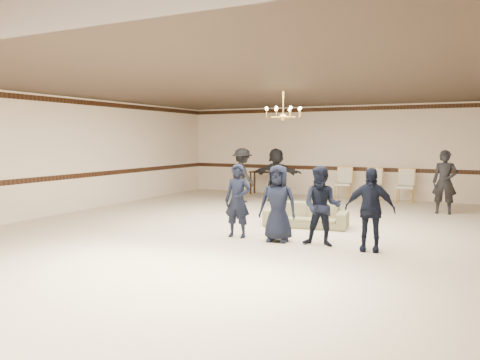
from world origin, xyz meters
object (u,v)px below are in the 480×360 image
Objects in this scene: boy_a at (238,201)px; boy_b at (278,203)px; adult_right at (445,182)px; banquet_chair_mid at (373,185)px; settee at (306,215)px; adult_left at (242,175)px; console_table at (264,183)px; boy_c at (322,206)px; banquet_chair_right at (405,186)px; adult_mid at (276,175)px; banquet_chair_left at (343,184)px; chandelier at (283,103)px; boy_d at (370,209)px.

boy_b is (0.90, -0.00, 0.00)m from boy_a.
adult_right is (3.68, 5.23, 0.11)m from boy_a.
settee is at bearing -93.16° from banquet_chair_mid.
boy_b is 5.89m from adult_left.
console_table is (-2.55, 7.20, -0.34)m from boy_a.
banquet_chair_right is (0.65, 7.00, -0.23)m from boy_c.
adult_mid is at bearing 100.52° from boy_a.
settee is 1.10× the size of adult_right.
adult_mid reaches higher than banquet_chair_right.
boy_a reaches higher than banquet_chair_mid.
adult_left is 1.63× the size of banquet_chair_mid.
adult_mid is 3.20m from banquet_chair_mid.
banquet_chair_mid is 1.00m from banquet_chair_right.
boy_c is at bearing -53.53° from console_table.
adult_mid is 1.63× the size of banquet_chair_mid.
boy_b reaches higher than banquet_chair_mid.
banquet_chair_left is (-1.35, 7.00, -0.23)m from boy_c.
adult_mid reaches higher than console_table.
settee is 5.27m from banquet_chair_mid.
chandelier is at bearing 109.06° from adult_mid.
banquet_chair_right is at bearing 68.00° from chandelier.
console_table is (-2.87, 5.47, -2.45)m from chandelier.
adult_left is (-4.12, 4.93, 0.11)m from boy_c.
chandelier is 2.66m from settee.
adult_right is at bearing 65.02° from boy_c.
boy_a and boy_d have the same top height.
banquet_chair_mid is (0.55, 7.00, -0.23)m from boy_b.
banquet_chair_left is at bearing 1.51° from console_table.
chandelier is at bearing 125.28° from boy_c.
banquet_chair_right is (-1.23, 1.76, -0.34)m from adult_right.
banquet_chair_left reaches higher than console_table.
boy_a is 2.03m from settee.
adult_left is (-3.23, 3.18, 0.59)m from settee.
banquet_chair_left is 1.06× the size of console_table.
banquet_chair_right is at bearing 67.06° from boy_a.
settee is at bearing 59.09° from boy_a.
banquet_chair_left is 2.00m from banquet_chair_right.
banquet_chair_right is (1.55, 7.00, -0.23)m from boy_b.
banquet_chair_left is (0.13, 5.27, -2.34)m from chandelier.
adult_left is 1.00× the size of adult_right.
boy_a is 1.43× the size of banquet_chair_left.
boy_b is 1.00× the size of boy_d.
chandelier is at bearing -111.82° from banquet_chair_right.
adult_left reaches higher than banquet_chair_right.
banquet_chair_left is at bearing -177.21° from banquet_chair_mid.
banquet_chair_right is (2.45, 7.00, -0.23)m from boy_a.
boy_b is 5.93m from adult_right.
console_table is at bearing 108.81° from boy_b.
console_table is (-4.35, 7.20, -0.34)m from boy_c.
banquet_chair_left is at bearing -179.82° from banquet_chair_right.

